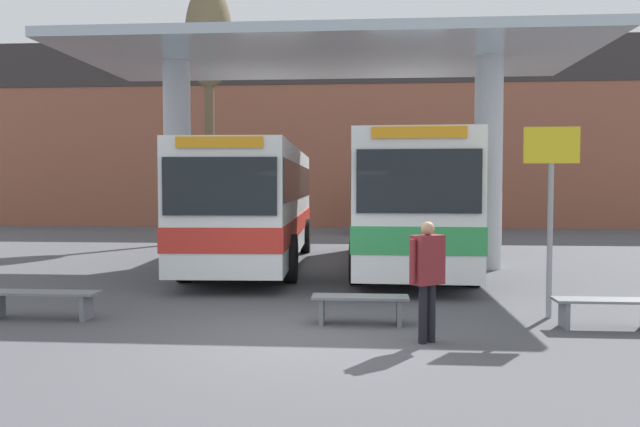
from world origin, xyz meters
TOP-DOWN VIEW (x-y plane):
  - ground_plane at (0.00, 0.00)m, footprint 100.00×100.00m
  - townhouse_backdrop at (0.00, 22.92)m, footprint 40.00×0.58m
  - station_canopy at (0.00, 7.63)m, footprint 13.33×6.14m
  - transit_bus_left_bay at (-2.07, 8.11)m, footprint 3.02×10.79m
  - transit_bus_center_bay at (2.13, 7.80)m, footprint 3.04×10.31m
  - waiting_bench_near_pillar at (-4.35, 0.78)m, footprint 1.91×0.44m
  - waiting_bench_mid_platform at (0.90, 0.78)m, footprint 1.53×0.44m
  - waiting_bench_far_platform at (4.68, 0.78)m, footprint 1.56×0.44m
  - info_sign_platform at (4.03, 1.53)m, footprint 0.90×0.09m
  - pedestrian_waiting at (1.85, -0.29)m, footprint 0.56×0.46m
  - poplar_tree_behind_left at (-5.12, 14.87)m, footprint 1.82×1.82m
  - parked_car_street at (2.55, 18.68)m, footprint 4.17×2.12m

SIDE VIEW (x-z plane):
  - ground_plane at x=0.00m, z-range 0.00..0.00m
  - waiting_bench_mid_platform at x=0.90m, z-range 0.11..0.57m
  - waiting_bench_far_platform at x=4.68m, z-range 0.11..0.57m
  - waiting_bench_near_pillar at x=-4.35m, z-range 0.12..0.58m
  - pedestrian_waiting at x=1.85m, z-range 0.19..1.90m
  - parked_car_street at x=2.55m, z-range -0.03..2.11m
  - transit_bus_left_bay at x=-2.07m, z-range 0.20..3.37m
  - transit_bus_center_bay at x=2.13m, z-range 0.19..3.52m
  - info_sign_platform at x=4.03m, z-range 0.67..3.84m
  - station_canopy at x=0.00m, z-range 2.10..7.87m
  - townhouse_backdrop at x=0.00m, z-range 0.79..10.38m
  - poplar_tree_behind_left at x=-5.12m, z-range 2.67..12.61m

